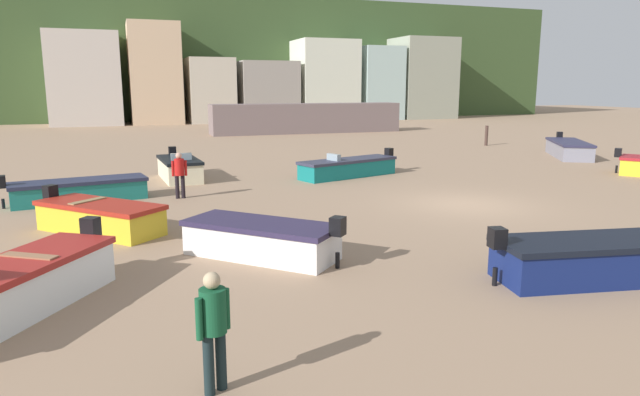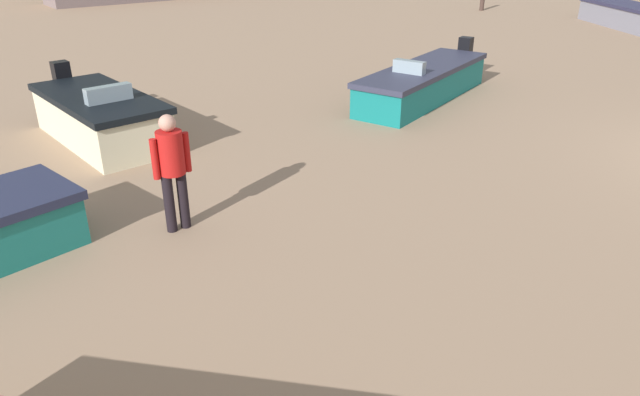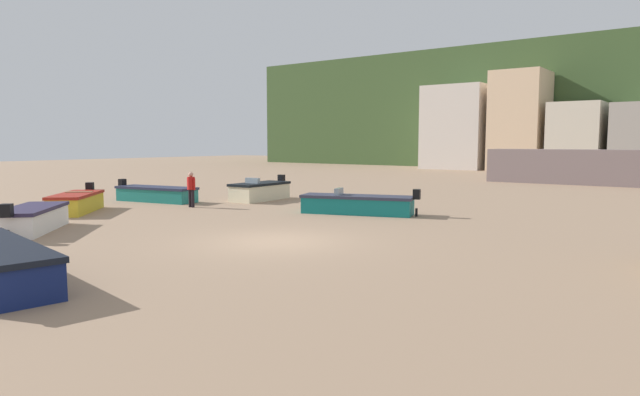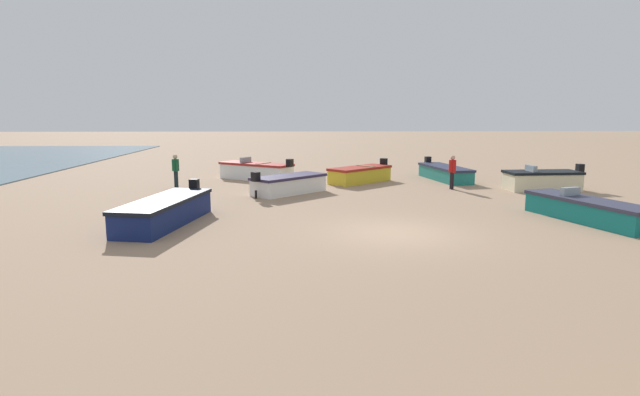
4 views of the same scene
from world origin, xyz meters
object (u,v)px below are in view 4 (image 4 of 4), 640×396
object	(u,v)px
boat_white_3	(256,171)
boat_teal_4	(445,173)
boat_teal_7	(588,210)
boat_navy_8	(165,211)
beach_walker_foreground	(176,168)
boat_cream_5	(542,180)
boat_white_6	(289,184)
boat_yellow_1	(360,174)
beach_walker_distant	(452,169)

from	to	relation	value
boat_white_3	boat_teal_4	xyz separation A→B (m)	(0.52, 10.23, -0.08)
boat_teal_7	boat_navy_8	xyz separation A→B (m)	(-0.04, -14.15, 0.03)
boat_white_3	beach_walker_foreground	distance (m)	4.68
boat_teal_4	boat_cream_5	distance (m)	5.20
beach_walker_foreground	boat_white_6	bearing A→B (deg)	39.91
boat_yellow_1	boat_white_6	distance (m)	5.12
boat_white_3	beach_walker_distant	bearing A→B (deg)	-77.83
boat_teal_7	beach_walker_distant	bearing A→B (deg)	90.83
boat_navy_8	boat_yellow_1	bearing A→B (deg)	-116.67
boat_cream_5	beach_walker_distant	xyz separation A→B (m)	(-0.41, -4.19, 0.49)
boat_white_6	boat_navy_8	bearing A→B (deg)	-75.95
boat_white_3	boat_cream_5	world-z (taller)	boat_white_3
boat_yellow_1	boat_white_3	distance (m)	5.70
boat_yellow_1	boat_teal_4	world-z (taller)	boat_yellow_1
boat_white_6	boat_teal_4	bearing A→B (deg)	73.10
beach_walker_distant	beach_walker_foreground	bearing A→B (deg)	-93.25
boat_yellow_1	boat_teal_7	size ratio (longest dim) A/B	0.73
boat_navy_8	beach_walker_foreground	world-z (taller)	beach_walker_foreground
boat_navy_8	boat_white_6	bearing A→B (deg)	-110.94
beach_walker_foreground	boat_teal_7	bearing A→B (deg)	31.71
boat_white_6	boat_teal_7	xyz separation A→B (m)	(6.39, 10.27, -0.02)
boat_yellow_1	boat_teal_4	bearing A→B (deg)	-123.07
boat_yellow_1	boat_navy_8	xyz separation A→B (m)	(9.94, -7.54, 0.02)
boat_teal_7	boat_white_6	bearing A→B (deg)	130.32
beach_walker_foreground	boat_white_3	bearing A→B (deg)	98.07
boat_white_6	beach_walker_foreground	xyz separation A→B (m)	(-1.99, -5.54, 0.53)
boat_white_3	boat_navy_8	world-z (taller)	boat_white_3
boat_yellow_1	boat_cream_5	size ratio (longest dim) A/B	0.97
boat_yellow_1	boat_cream_5	xyz separation A→B (m)	(2.96, 8.31, 0.05)
boat_cream_5	boat_teal_7	distance (m)	7.22
boat_cream_5	boat_white_6	world-z (taller)	boat_cream_5
beach_walker_distant	boat_yellow_1	bearing A→B (deg)	-120.93
boat_teal_4	boat_navy_8	distance (m)	16.25
boat_teal_4	boat_teal_7	xyz separation A→B (m)	(10.75, 1.93, 0.02)
beach_walker_foreground	boat_cream_5	bearing A→B (deg)	55.18
boat_yellow_1	beach_walker_foreground	world-z (taller)	beach_walker_foreground
beach_walker_distant	boat_navy_8	bearing A→B (deg)	-56.78
boat_cream_5	boat_navy_8	distance (m)	17.31
boat_navy_8	beach_walker_distant	world-z (taller)	beach_walker_distant
boat_teal_7	beach_walker_distant	world-z (taller)	beach_walker_distant
boat_cream_5	boat_teal_7	xyz separation A→B (m)	(7.02, -1.69, -0.07)
boat_cream_5	beach_walker_distant	distance (m)	4.24
boat_white_3	boat_teal_7	xyz separation A→B (m)	(11.27, 12.17, -0.07)
boat_cream_5	beach_walker_foreground	bearing A→B (deg)	82.24
boat_white_6	beach_walker_distant	xyz separation A→B (m)	(-1.04, 7.77, 0.53)
boat_white_6	boat_navy_8	xyz separation A→B (m)	(6.35, -3.88, 0.02)
boat_yellow_1	beach_walker_distant	world-z (taller)	beach_walker_distant
boat_yellow_1	beach_walker_foreground	distance (m)	9.35
boat_navy_8	boat_teal_4	bearing A→B (deg)	-128.26
boat_white_3	boat_white_6	bearing A→B (deg)	-124.87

